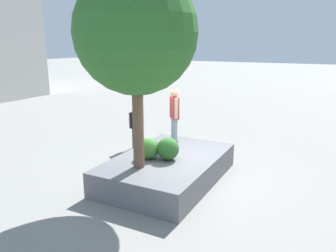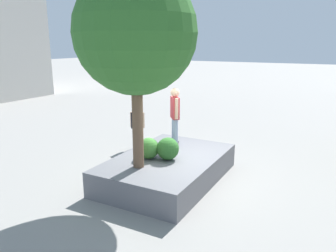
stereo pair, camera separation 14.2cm
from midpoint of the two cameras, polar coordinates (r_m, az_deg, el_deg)
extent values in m
plane|color=gray|center=(9.75, 1.05, -8.94)|extent=(120.00, 120.00, 0.00)
cube|color=slate|center=(9.48, -0.43, -7.34)|extent=(4.09, 2.64, 0.70)
cylinder|color=brown|center=(8.29, -5.70, 1.19)|extent=(0.28, 0.28, 2.55)
sphere|color=#2D6628|center=(8.08, -6.07, 15.77)|extent=(2.96, 2.96, 2.96)
sphere|color=#3D7A33|center=(9.15, -3.82, -3.89)|extent=(0.59, 0.59, 0.59)
sphere|color=#2D6628|center=(9.05, -0.46, -3.95)|extent=(0.62, 0.62, 0.62)
cube|color=black|center=(10.23, 0.69, -3.25)|extent=(0.82, 0.50, 0.02)
sphere|color=beige|center=(9.99, 1.07, -3.90)|extent=(0.06, 0.06, 0.06)
sphere|color=beige|center=(10.00, 0.10, -3.88)|extent=(0.06, 0.06, 0.06)
sphere|color=beige|center=(10.48, 1.25, -3.03)|extent=(0.06, 0.06, 0.06)
sphere|color=beige|center=(10.49, 0.33, -3.01)|extent=(0.06, 0.06, 0.06)
cylinder|color=#8C9EB7|center=(10.20, 0.58, -0.81)|extent=(0.15, 0.15, 0.83)
cylinder|color=#8C9EB7|center=(10.01, 0.81, -1.10)|extent=(0.15, 0.15, 0.83)
cube|color=#B23338|center=(9.94, 0.71, 3.19)|extent=(0.49, 0.45, 0.65)
cylinder|color=#D8AD8C|center=(10.17, 0.43, 3.55)|extent=(0.10, 0.10, 0.62)
cylinder|color=#D8AD8C|center=(9.70, 1.01, 3.02)|extent=(0.10, 0.10, 0.62)
sphere|color=#D8AD8C|center=(9.86, 0.72, 5.82)|extent=(0.27, 0.27, 0.27)
cylinder|color=navy|center=(12.34, -6.22, -2.11)|extent=(0.14, 0.14, 0.77)
cylinder|color=navy|center=(12.28, -5.41, -2.16)|extent=(0.14, 0.14, 0.77)
cube|color=black|center=(12.14, -5.90, 0.97)|extent=(0.29, 0.47, 0.60)
cylinder|color=#D8AD8C|center=(12.20, -6.92, 1.09)|extent=(0.09, 0.09, 0.57)
cylinder|color=#D8AD8C|center=(12.06, -4.87, 0.99)|extent=(0.09, 0.09, 0.57)
sphere|color=#D8AD8C|center=(12.05, -5.95, 2.94)|extent=(0.25, 0.25, 0.25)
camera|label=1|loc=(0.07, -90.45, -0.11)|focal=35.19mm
camera|label=2|loc=(0.07, 89.55, 0.11)|focal=35.19mm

